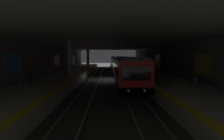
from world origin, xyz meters
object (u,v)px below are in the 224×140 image
bench_left_mid (160,69)px  bench_right_mid (47,72)px  person_standing_far (71,67)px  suitcase_rolling (152,70)px  pillar_near (70,60)px  person_walking_mid (30,76)px  pillar_far (88,58)px  person_waiting_near (88,63)px  bench_right_near (19,79)px  trash_bin (195,82)px  metro_train (118,63)px  bench_right_far (73,65)px

bench_left_mid → bench_right_mid: same height
bench_left_mid → person_standing_far: size_ratio=1.06×
suitcase_rolling → pillar_near: bearing=127.1°
bench_left_mid → person_walking_mid: size_ratio=1.09×
pillar_far → person_standing_far: 7.80m
person_standing_far → suitcase_rolling: size_ratio=1.81×
person_waiting_near → person_walking_mid: bearing=174.7°
bench_right_mid → person_walking_mid: (-7.25, -1.09, 0.31)m
bench_right_near → trash_bin: bench_right_near is taller
pillar_far → trash_bin: bearing=-149.0°
pillar_near → person_walking_mid: size_ratio=2.92×
metro_train → suitcase_rolling: 12.76m
person_walking_mid → trash_bin: bearing=-94.1°
bench_left_mid → bench_right_far: 21.29m
person_walking_mid → suitcase_rolling: (11.69, -14.78, -0.54)m
person_standing_far → trash_bin: person_standing_far is taller
pillar_near → bench_right_near: bearing=123.4°
metro_train → person_standing_far: metro_train is taller
bench_left_mid → trash_bin: size_ratio=2.00×
bench_right_far → person_walking_mid: bearing=-177.4°
bench_left_mid → bench_right_far: (12.73, 17.07, 0.00)m
metro_train → pillar_near: bearing=162.3°
bench_right_mid → bench_right_far: bearing=0.0°
metro_train → suitcase_rolling: size_ratio=58.75×
pillar_near → suitcase_rolling: size_ratio=5.12×
trash_bin → person_walking_mid: bearing=85.9°
bench_right_near → metro_train: bearing=-24.8°
pillar_far → bench_right_mid: size_ratio=2.68×
pillar_near → bench_left_mid: 15.71m
person_waiting_near → person_walking_mid: size_ratio=1.03×
bench_left_mid → person_walking_mid: 19.79m
bench_right_near → person_standing_far: size_ratio=1.06×
pillar_near → person_standing_far: bearing=12.3°
pillar_near → bench_left_mid: (8.81, -12.88, -1.75)m
bench_right_near → bench_right_far: bearing=0.0°
bench_left_mid → person_waiting_near: person_waiting_near is taller
person_walking_mid → person_standing_far: (11.72, -1.16, 0.03)m
suitcase_rolling → person_standing_far: bearing=89.9°
person_waiting_near → person_walking_mid: person_waiting_near is taller
bench_right_mid → bench_right_far: 17.16m
person_walking_mid → suitcase_rolling: person_walking_mid is taller
pillar_far → bench_left_mid: pillar_far is taller
metro_train → person_waiting_near: size_ratio=32.55×
pillar_near → trash_bin: bearing=-108.0°
bench_right_near → person_standing_far: 11.84m
bench_right_near → person_walking_mid: (-0.10, -1.09, 0.31)m
bench_left_mid → pillar_far: bearing=59.9°
bench_right_mid → person_waiting_near: person_waiting_near is taller
person_waiting_near → person_walking_mid: (-24.80, 2.31, -0.03)m
pillar_near → trash_bin: pillar_near is taller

